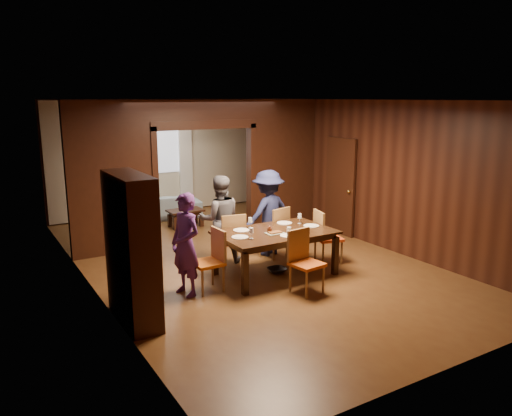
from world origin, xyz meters
TOP-DOWN VIEW (x-y plane):
  - floor at (0.00, 0.00)m, footprint 9.00×9.00m
  - ceiling at (0.00, 0.00)m, footprint 5.50×9.00m
  - room_walls at (0.00, 1.89)m, footprint 5.52×9.01m
  - person_purple at (-1.56, -1.01)m, footprint 0.51×0.65m
  - person_grey at (-0.44, 0.09)m, footprint 0.93×0.82m
  - person_navy at (0.55, 0.03)m, footprint 1.14×0.78m
  - sofa at (-0.19, 3.85)m, footprint 2.06×1.03m
  - serving_bowl at (0.14, -0.91)m, footprint 0.32×0.32m
  - dining_table at (0.06, -0.98)m, footprint 1.91×1.19m
  - coffee_table at (0.02, 2.79)m, footprint 0.80×0.50m
  - chair_left at (-1.24, -1.06)m, footprint 0.45×0.45m
  - chair_right at (1.24, -0.93)m, footprint 0.54×0.54m
  - chair_far_l at (-0.37, -0.18)m, footprint 0.51×0.51m
  - chair_far_r at (0.55, -0.16)m, footprint 0.53×0.53m
  - chair_near at (0.05, -1.89)m, footprint 0.49×0.49m
  - hutch at (-2.53, -1.50)m, footprint 0.40×1.20m
  - door_right at (2.70, 0.50)m, footprint 0.06×0.90m
  - window_far at (0.00, 4.44)m, footprint 1.20×0.03m
  - curtain_left at (-0.75, 4.40)m, footprint 0.35×0.06m
  - curtain_right at (0.75, 4.40)m, footprint 0.35×0.06m
  - plate_left at (-0.63, -1.01)m, footprint 0.27×0.27m
  - plate_far_l at (-0.41, -0.65)m, footprint 0.27×0.27m
  - plate_far_r at (0.49, -0.61)m, footprint 0.27×0.27m
  - plate_right at (0.78, -1.02)m, footprint 0.27×0.27m
  - plate_near at (0.08, -1.33)m, footprint 0.27×0.27m
  - platter_a at (-0.03, -1.11)m, footprint 0.30×0.20m
  - platter_b at (0.36, -1.25)m, footprint 0.30×0.20m
  - wineglass_left at (-0.52, -1.17)m, footprint 0.08×0.08m
  - wineglass_far at (-0.19, -0.57)m, footprint 0.08×0.08m
  - wineglass_right at (0.71, -0.77)m, footprint 0.08×0.08m
  - tumbler at (0.11, -1.31)m, footprint 0.07×0.07m
  - condiment_jar at (-0.08, -1.02)m, footprint 0.08×0.08m

SIDE VIEW (x-z plane):
  - floor at x=0.00m, z-range 0.00..0.00m
  - coffee_table at x=0.02m, z-range 0.00..0.40m
  - sofa at x=-0.19m, z-range 0.00..0.58m
  - dining_table at x=0.06m, z-range 0.00..0.76m
  - chair_left at x=-1.24m, z-range 0.00..0.97m
  - chair_right at x=1.24m, z-range 0.00..0.97m
  - chair_far_l at x=-0.37m, z-range 0.00..0.97m
  - chair_far_r at x=0.55m, z-range 0.00..0.97m
  - chair_near at x=0.05m, z-range 0.00..0.97m
  - plate_left at x=-0.63m, z-range 0.76..0.77m
  - plate_far_l at x=-0.41m, z-range 0.76..0.77m
  - plate_far_r at x=0.49m, z-range 0.76..0.77m
  - plate_right at x=0.78m, z-range 0.76..0.77m
  - plate_near at x=0.08m, z-range 0.76..0.77m
  - platter_a at x=-0.03m, z-range 0.76..0.80m
  - platter_b at x=0.36m, z-range 0.76..0.80m
  - person_purple at x=-1.56m, z-range 0.00..1.57m
  - person_grey at x=-0.44m, z-range 0.00..1.60m
  - serving_bowl at x=0.14m, z-range 0.76..0.84m
  - person_navy at x=0.55m, z-range 0.00..1.62m
  - condiment_jar at x=-0.08m, z-range 0.76..0.87m
  - tumbler at x=0.11m, z-range 0.76..0.90m
  - wineglass_left at x=-0.52m, z-range 0.76..0.94m
  - wineglass_far at x=-0.19m, z-range 0.76..0.94m
  - wineglass_right at x=0.71m, z-range 0.76..0.94m
  - hutch at x=-2.53m, z-range 0.00..2.00m
  - door_right at x=2.70m, z-range 0.00..2.10m
  - curtain_left at x=-0.75m, z-range 0.05..2.45m
  - curtain_right at x=0.75m, z-range 0.05..2.45m
  - room_walls at x=0.00m, z-range 0.06..2.96m
  - window_far at x=0.00m, z-range 1.05..2.35m
  - ceiling at x=0.00m, z-range 2.89..2.91m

